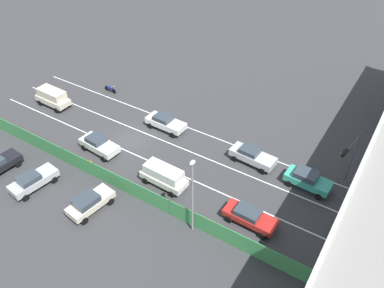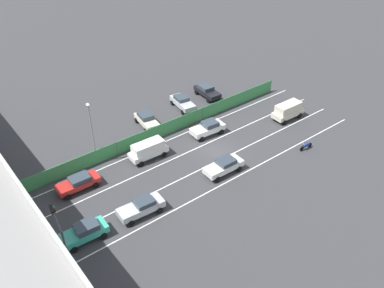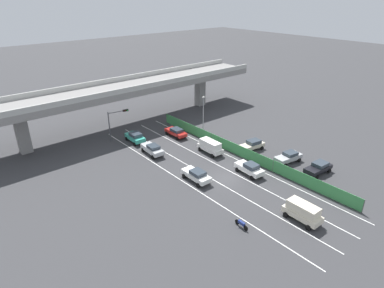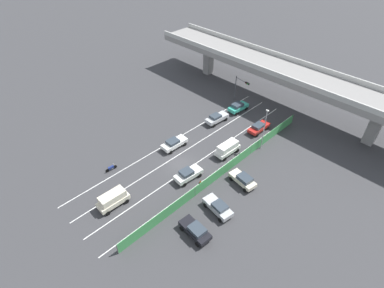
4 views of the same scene
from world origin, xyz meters
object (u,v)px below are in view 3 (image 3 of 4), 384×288
Objects in this scene: parked_wagon_silver at (289,157)px; traffic_light at (116,119)px; car_van_white at (210,146)px; car_hatchback_white at (196,175)px; parked_sedan_dark at (319,167)px; traffic_cone at (255,166)px; car_sedan_red at (176,132)px; motorcycle at (241,224)px; car_taxi_teal at (135,137)px; car_sedan_silver at (152,149)px; street_lamp at (203,114)px; car_van_cream at (303,211)px; parked_sedan_cream at (252,145)px; car_sedan_white at (250,168)px.

traffic_light is (-15.66, 24.04, 2.96)m from parked_wagon_silver.
car_van_white is 8.93m from car_hatchback_white.
parked_sedan_dark is 4.73m from parked_wagon_silver.
car_hatchback_white is 1.00× the size of parked_wagon_silver.
car_sedan_red is at bearing 95.69° from traffic_cone.
traffic_cone is (8.90, -2.85, -0.59)m from car_hatchback_white.
car_sedan_red reaches higher than motorcycle.
traffic_light reaches higher than car_taxi_teal.
traffic_light reaches higher than traffic_cone.
car_sedan_silver is 7.90m from car_sedan_red.
car_sedan_silver is 1.05× the size of parked_sedan_dark.
street_lamp is at bearing 83.47° from traffic_cone.
parked_wagon_silver is (10.74, 9.28, -0.33)m from car_van_cream.
car_taxi_teal is 0.98× the size of parked_sedan_cream.
parked_wagon_silver is (13.75, -21.43, -0.05)m from car_taxi_teal.
traffic_light reaches higher than car_hatchback_white.
car_taxi_teal is 0.93× the size of parked_wagon_silver.
parked_sedan_cream is (6.01, -3.63, -0.27)m from car_van_white.
traffic_light reaches higher than car_van_white.
car_sedan_red is (6.82, -2.61, -0.09)m from car_taxi_teal.
parked_sedan_cream is at bearing -34.65° from car_sedan_silver.
car_sedan_silver is at bearing 142.67° from car_van_white.
car_hatchback_white is 17.49m from parked_sedan_dark.
car_taxi_teal is at bearing 95.59° from car_van_cream.
car_van_cream is 12.65m from traffic_cone.
car_van_white reaches higher than car_hatchback_white.
car_sedan_red is at bearing 107.35° from parked_sedan_dark.
parked_sedan_cream is at bearing 6.21° from car_hatchback_white.
car_sedan_silver reaches higher than parked_wagon_silver.
car_sedan_silver is 7.07× the size of traffic_cone.
parked_sedan_cream is at bearing 36.99° from motorcycle.
car_van_white is at bearing -89.33° from car_sedan_red.
traffic_cone is (-1.49, -13.04, -4.27)m from street_lamp.
street_lamp reaches higher than parked_sedan_cream.
parked_sedan_dark reaches higher than car_sedan_red.
car_taxi_teal is at bearing 130.70° from parked_sedan_cream.
parked_sedan_cream is (13.32, -9.21, 0.01)m from car_sedan_silver.
car_van_cream reaches higher than parked_wagon_silver.
car_sedan_white is 8.11m from parked_sedan_cream.
car_van_cream is 6.59× the size of traffic_cone.
car_sedan_silver is 15.74m from car_sedan_white.
street_lamp is (-2.95, 8.73, 3.66)m from parked_sedan_cream.
car_taxi_teal is at bearing 118.47° from parked_sedan_dark.
car_hatchback_white is 15.01m from street_lamp.
car_sedan_silver is at bearing -155.97° from car_sedan_red.
traffic_light is at bearing 87.67° from motorcycle.
car_sedan_red is 17.37m from car_sedan_white.
car_van_cream is at bearing -139.19° from parked_wagon_silver.
car_hatchback_white is at bearing 153.23° from car_sedan_white.
parked_wagon_silver is 6.44m from parked_sedan_cream.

